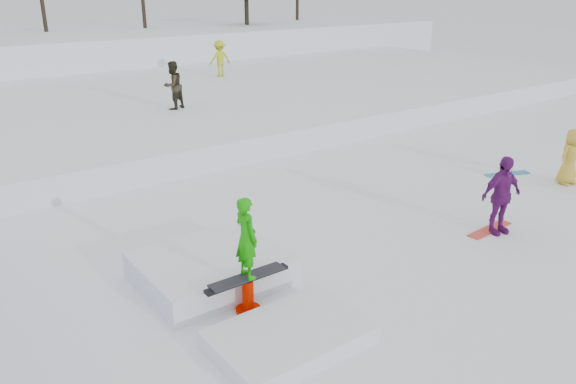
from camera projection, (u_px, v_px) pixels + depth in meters
ground at (329, 281)px, 10.68m from camera, size 120.00×120.00×0.00m
snow_midrise at (72, 112)px, 22.59m from camera, size 50.00×18.00×0.80m
walker_olive at (173, 85)px, 20.93m from camera, size 1.06×0.95×1.78m
walker_ygreen at (220, 59)px, 28.13m from camera, size 1.18×0.71×1.77m
spectator_purple at (501, 195)px, 12.44m from camera, size 1.13×0.65×1.80m
spectator_yellow at (570, 157)px, 15.54m from camera, size 0.83×0.60×1.58m
loose_board_red at (490, 229)px, 12.87m from camera, size 1.41×0.36×0.03m
loose_board_teal at (507, 174)px, 16.55m from camera, size 1.41×0.76×0.03m
jib_rail_feature at (231, 282)px, 10.05m from camera, size 2.60×4.40×2.11m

